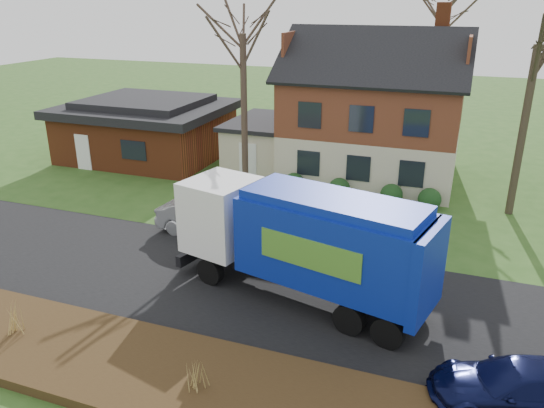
% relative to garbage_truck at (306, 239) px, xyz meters
% --- Properties ---
extents(ground, '(120.00, 120.00, 0.00)m').
position_rel_garbage_truck_xyz_m(ground, '(-2.36, 0.08, -2.20)').
color(ground, '#2B501A').
rests_on(ground, ground).
extents(road, '(80.00, 7.00, 0.02)m').
position_rel_garbage_truck_xyz_m(road, '(-2.36, 0.08, -2.19)').
color(road, black).
rests_on(road, ground).
extents(mulch_verge, '(80.00, 3.50, 0.30)m').
position_rel_garbage_truck_xyz_m(mulch_verge, '(-2.36, -5.22, -2.05)').
color(mulch_verge, '#322010').
rests_on(mulch_verge, ground).
extents(main_house, '(12.95, 8.95, 9.26)m').
position_rel_garbage_truck_xyz_m(main_house, '(-0.87, 13.99, 1.82)').
color(main_house, beige).
rests_on(main_house, ground).
extents(ranch_house, '(9.80, 8.20, 3.70)m').
position_rel_garbage_truck_xyz_m(ranch_house, '(-14.36, 13.08, -0.39)').
color(ranch_house, brown).
rests_on(ranch_house, ground).
extents(garbage_truck, '(9.24, 4.40, 3.83)m').
position_rel_garbage_truck_xyz_m(garbage_truck, '(0.00, 0.00, 0.00)').
color(garbage_truck, black).
rests_on(garbage_truck, ground).
extents(silver_sedan, '(4.75, 2.04, 1.52)m').
position_rel_garbage_truck_xyz_m(silver_sedan, '(-5.24, 3.47, -1.44)').
color(silver_sedan, '#B3B7BB').
rests_on(silver_sedan, ground).
extents(navy_wagon, '(4.67, 2.80, 1.27)m').
position_rel_garbage_truck_xyz_m(navy_wagon, '(6.41, -3.14, -1.57)').
color(navy_wagon, black).
rests_on(navy_wagon, ground).
extents(tree_front_west, '(3.69, 3.69, 10.96)m').
position_rel_garbage_truck_xyz_m(tree_front_west, '(-6.14, 9.45, 6.82)').
color(tree_front_west, '#423228').
rests_on(tree_front_west, ground).
extents(tree_front_east, '(3.93, 3.93, 10.92)m').
position_rel_garbage_truck_xyz_m(tree_front_east, '(6.83, 10.56, 6.68)').
color(tree_front_east, '#3B3223').
rests_on(tree_front_east, ground).
extents(grass_clump_west, '(0.37, 0.31, 0.99)m').
position_rel_garbage_truck_xyz_m(grass_clump_west, '(-7.22, -5.29, -1.41)').
color(grass_clump_west, tan).
rests_on(grass_clump_west, mulch_verge).
extents(grass_clump_mid, '(0.33, 0.27, 0.93)m').
position_rel_garbage_truck_xyz_m(grass_clump_mid, '(-1.14, -5.51, -1.44)').
color(grass_clump_mid, olive).
rests_on(grass_clump_mid, mulch_verge).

